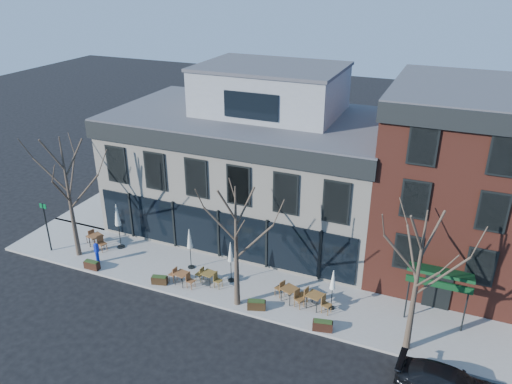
% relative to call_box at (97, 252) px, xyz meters
% --- Properties ---
extents(ground, '(120.00, 120.00, 0.00)m').
position_rel_call_box_xyz_m(ground, '(6.74, 3.50, -0.90)').
color(ground, black).
rests_on(ground, ground).
extents(sidewalk_front, '(33.50, 4.70, 0.15)m').
position_rel_call_box_xyz_m(sidewalk_front, '(9.99, 1.35, -0.82)').
color(sidewalk_front, gray).
rests_on(sidewalk_front, ground).
extents(sidewalk_side, '(4.50, 12.00, 0.15)m').
position_rel_call_box_xyz_m(sidewalk_side, '(-4.51, 9.50, -0.82)').
color(sidewalk_side, gray).
rests_on(sidewalk_side, ground).
extents(corner_building, '(18.39, 10.39, 11.10)m').
position_rel_call_box_xyz_m(corner_building, '(6.82, 8.56, 3.83)').
color(corner_building, beige).
rests_on(corner_building, ground).
extents(red_brick_building, '(8.20, 11.78, 11.18)m').
position_rel_call_box_xyz_m(red_brick_building, '(19.74, 8.48, 4.74)').
color(red_brick_building, maroon).
rests_on(red_brick_building, ground).
extents(tree_corner, '(3.93, 3.98, 7.92)m').
position_rel_call_box_xyz_m(tree_corner, '(-1.74, 0.29, 3.35)').
color(tree_corner, '#382B21').
rests_on(tree_corner, sidewalk_front).
extents(tree_mid, '(3.50, 3.55, 7.04)m').
position_rel_call_box_xyz_m(tree_mid, '(9.76, -0.41, 2.90)').
color(tree_mid, '#382B21').
rests_on(tree_mid, sidewalk_front).
extents(tree_right, '(3.72, 3.77, 7.48)m').
position_rel_call_box_xyz_m(tree_right, '(18.76, -0.41, 3.12)').
color(tree_right, '#382B21').
rests_on(tree_right, sidewalk_front).
extents(sign_pole, '(0.50, 0.10, 3.40)m').
position_rel_call_box_xyz_m(sign_pole, '(-3.76, -0.00, 1.18)').
color(sign_pole, black).
rests_on(sign_pole, sidewalk_front).
extents(call_box, '(0.28, 0.28, 1.41)m').
position_rel_call_box_xyz_m(call_box, '(0.00, 0.00, 0.00)').
color(call_box, '#0C20A2').
rests_on(call_box, sidewalk_front).
extents(cafe_set_0, '(2.01, 1.12, 1.03)m').
position_rel_call_box_xyz_m(cafe_set_0, '(-1.32, 1.52, -0.21)').
color(cafe_set_0, brown).
rests_on(cafe_set_0, sidewalk_front).
extents(cafe_set_2, '(1.81, 0.81, 0.93)m').
position_rel_call_box_xyz_m(cafe_set_2, '(6.02, 0.00, -0.27)').
color(cafe_set_2, brown).
rests_on(cafe_set_2, sidewalk_front).
extents(cafe_set_3, '(1.81, 0.80, 0.93)m').
position_rel_call_box_xyz_m(cafe_set_3, '(7.45, 0.63, -0.27)').
color(cafe_set_3, brown).
rests_on(cafe_set_3, sidewalk_front).
extents(cafe_set_4, '(1.99, 1.20, 1.03)m').
position_rel_call_box_xyz_m(cafe_set_4, '(12.29, 0.90, -0.22)').
color(cafe_set_4, brown).
rests_on(cafe_set_4, sidewalk_front).
extents(cafe_set_5, '(2.03, 0.96, 1.04)m').
position_rel_call_box_xyz_m(cafe_set_5, '(13.74, 0.88, -0.21)').
color(cafe_set_5, brown).
rests_on(cafe_set_5, sidewalk_front).
extents(umbrella_0, '(0.50, 0.50, 3.14)m').
position_rel_call_box_xyz_m(umbrella_0, '(0.19, 2.08, 1.47)').
color(umbrella_0, black).
rests_on(umbrella_0, sidewalk_front).
extents(umbrella_1, '(0.43, 0.43, 2.68)m').
position_rel_call_box_xyz_m(umbrella_1, '(5.64, 1.75, 1.15)').
color(umbrella_1, black).
rests_on(umbrella_1, sidewalk_front).
extents(umbrella_2, '(0.42, 0.42, 2.60)m').
position_rel_call_box_xyz_m(umbrella_2, '(8.51, 1.43, 1.09)').
color(umbrella_2, black).
rests_on(umbrella_2, sidewalk_front).
extents(umbrella_4, '(0.39, 0.39, 2.42)m').
position_rel_call_box_xyz_m(umbrella_4, '(14.59, 1.18, 0.96)').
color(umbrella_4, black).
rests_on(umbrella_4, sidewalk_front).
extents(planter_0, '(0.97, 0.41, 0.54)m').
position_rel_call_box_xyz_m(planter_0, '(0.13, -0.70, -0.48)').
color(planter_0, '#331B11').
rests_on(planter_0, sidewalk_front).
extents(planter_1, '(0.99, 0.59, 0.52)m').
position_rel_call_box_xyz_m(planter_1, '(4.80, -0.45, -0.49)').
color(planter_1, '#2F1F0F').
rests_on(planter_1, sidewalk_front).
extents(planter_2, '(1.06, 0.68, 0.55)m').
position_rel_call_box_xyz_m(planter_2, '(10.90, -0.43, -0.47)').
color(planter_2, '#312110').
rests_on(planter_2, sidewalk_front).
extents(planter_3, '(1.08, 0.61, 0.57)m').
position_rel_call_box_xyz_m(planter_3, '(14.65, -0.70, -0.46)').
color(planter_3, black).
rests_on(planter_3, sidewalk_front).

